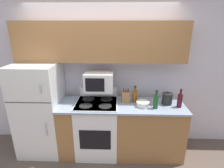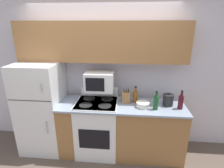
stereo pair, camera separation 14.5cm
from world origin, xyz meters
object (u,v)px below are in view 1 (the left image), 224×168
bottle_whiskey (135,96)px  bottle_wine_green (156,101)px  stove (97,127)px  bottle_wine_red (180,100)px  knife_block (126,97)px  bowl (143,104)px  refrigerator (40,109)px  microwave (99,82)px  kettle (167,99)px

bottle_whiskey → bottle_wine_green: (0.30, -0.22, 0.01)m
stove → bottle_wine_red: (1.31, -0.07, 0.56)m
stove → bottle_wine_green: bearing=-7.8°
knife_block → bowl: size_ratio=1.16×
bottle_whiskey → refrigerator: bearing=-178.5°
stove → microwave: 0.79m
knife_block → bottle_whiskey: 0.15m
bottle_wine_red → kettle: size_ratio=1.44×
bottle_wine_green → bottle_whiskey: bearing=143.3°
refrigerator → bowl: size_ratio=7.51×
knife_block → kettle: bearing=-3.9°
microwave → bottle_whiskey: (0.59, -0.03, -0.23)m
microwave → bottle_whiskey: microwave is taller
bowl → kettle: 0.42m
knife_block → bowl: bearing=-29.4°
stove → microwave: (0.04, 0.12, 0.78)m
bottle_whiskey → bottle_wine_red: 0.70m
bottle_whiskey → knife_block: bearing=-173.8°
microwave → bottle_whiskey: size_ratio=1.65×
bowl → bottle_wine_red: bottle_wine_red is taller
knife_block → bottle_wine_green: (0.45, -0.21, 0.02)m
refrigerator → bottle_whiskey: 1.63m
stove → kettle: 1.27m
knife_block → bottle_wine_green: bottle_wine_green is taller
stove → bottle_wine_red: bottle_wine_red is taller
bottle_wine_red → stove: bearing=176.8°
stove → bottle_whiskey: (0.63, 0.10, 0.55)m
microwave → bottle_wine_green: bearing=-15.7°
refrigerator → bottle_wine_red: bearing=-3.2°
knife_block → bottle_wine_red: bottle_wine_red is taller
bowl → bottle_wine_red: size_ratio=0.70×
bowl → kettle: (0.40, 0.10, 0.05)m
knife_block → bottle_wine_green: bearing=-24.6°
refrigerator → microwave: refrigerator is taller
bowl → kettle: size_ratio=1.01×
kettle → microwave: bearing=175.4°
microwave → bottle_wine_green: size_ratio=1.54×
bottle_wine_red → bottle_wine_green: 0.38m
bowl → bottle_wine_red: 0.57m
bottle_whiskey → bottle_wine_green: size_ratio=0.93×
bottle_whiskey → bottle_wine_red: bottle_wine_red is taller
knife_block → bottle_whiskey: (0.15, 0.02, 0.02)m
refrigerator → bottle_wine_green: size_ratio=5.27×
bottle_wine_green → refrigerator: bearing=174.5°
bottle_whiskey → kettle: (0.52, -0.06, -0.02)m
refrigerator → bottle_wine_green: 1.93m
microwave → bottle_wine_red: microwave is taller
refrigerator → bottle_wine_red: size_ratio=5.27×
refrigerator → bottle_wine_red: 2.31m
microwave → bottle_whiskey: bearing=-2.6°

